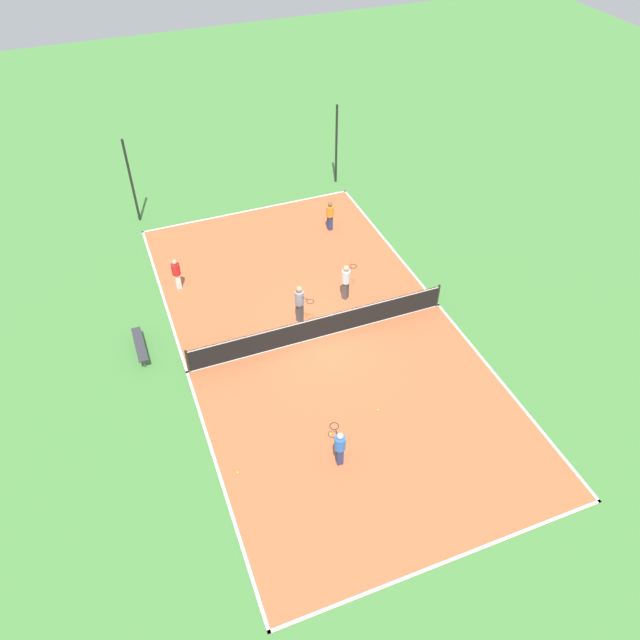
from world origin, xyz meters
TOP-DOWN VIEW (x-y plane):
  - ground_plane at (0.00, 0.00)m, footprint 80.00×80.00m
  - court_surface at (0.00, 0.00)m, footprint 10.78×20.14m
  - tennis_net at (0.00, 0.00)m, footprint 10.58×0.10m
  - bench at (-6.74, 1.71)m, footprint 0.36×1.97m
  - player_center_orange at (3.22, 6.96)m, footprint 0.40×0.40m
  - player_coach_red at (-4.57, 5.09)m, footprint 0.38×0.38m
  - player_baseline_gray at (-0.41, 1.17)m, footprint 0.70×0.98m
  - player_far_white at (1.89, 1.86)m, footprint 0.94×0.83m
  - player_near_blue at (-1.58, -5.77)m, footprint 0.40×0.96m
  - tennis_ball_midcourt at (-1.44, -4.65)m, footprint 0.07×0.07m
  - tennis_ball_near_net at (0.51, -4.27)m, footprint 0.07×0.07m
  - tennis_ball_far_baseline at (-4.78, -4.99)m, footprint 0.07×0.07m
  - fence_post_back_left at (-5.28, 11.21)m, footprint 0.12×0.12m
  - fence_post_back_right at (5.28, 11.21)m, footprint 0.12×0.12m

SIDE VIEW (x-z plane):
  - ground_plane at x=0.00m, z-range 0.00..0.00m
  - court_surface at x=0.00m, z-range 0.00..0.02m
  - tennis_ball_midcourt at x=-1.44m, z-range 0.02..0.09m
  - tennis_ball_near_net at x=0.51m, z-range 0.02..0.09m
  - tennis_ball_far_baseline at x=-4.78m, z-range 0.02..0.09m
  - bench at x=-6.74m, z-range 0.17..0.62m
  - tennis_net at x=0.00m, z-range 0.03..1.11m
  - player_near_blue at x=-1.58m, z-range 0.12..1.60m
  - player_coach_red at x=-4.57m, z-range 0.11..1.60m
  - player_center_orange at x=3.22m, z-range 0.12..1.63m
  - player_far_white at x=1.89m, z-range 0.15..1.83m
  - player_baseline_gray at x=-0.41m, z-range 0.16..1.95m
  - fence_post_back_left at x=-5.28m, z-range 0.00..4.28m
  - fence_post_back_right at x=5.28m, z-range 0.00..4.28m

